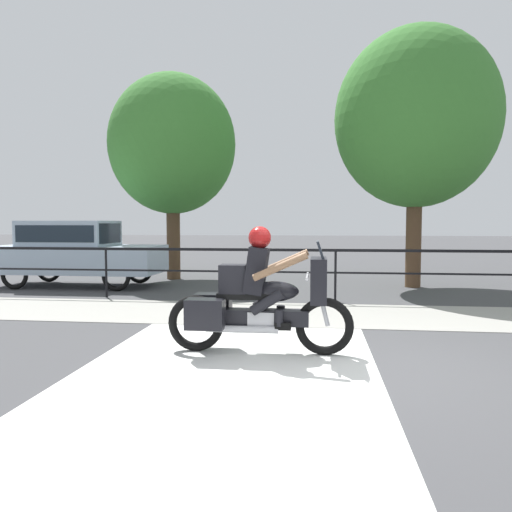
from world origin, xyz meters
name	(u,v)px	position (x,y,z in m)	size (l,w,h in m)	color
ground_plane	(351,370)	(0.00, 0.00, 0.00)	(120.00, 120.00, 0.00)	#424244
sidewalk_band	(338,315)	(0.00, 3.40, 0.01)	(44.00, 2.40, 0.01)	#99968E
crosswalk_band	(228,370)	(-1.39, -0.20, 0.00)	(3.40, 6.00, 0.01)	silver
fence_railing	(336,260)	(0.00, 4.97, 0.89)	(36.00, 0.05, 1.13)	black
motorcycle	(258,298)	(-1.15, 0.60, 0.71)	(2.41, 0.76, 1.64)	black
parked_car	(76,249)	(-6.72, 6.76, 0.98)	(4.31, 1.76, 1.73)	#9EB2C6
tree_behind_sign	(416,119)	(2.10, 7.66, 4.33)	(4.14, 4.14, 6.62)	brown
tree_behind_car	(172,145)	(-4.64, 8.74, 3.97)	(3.71, 3.71, 6.03)	brown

